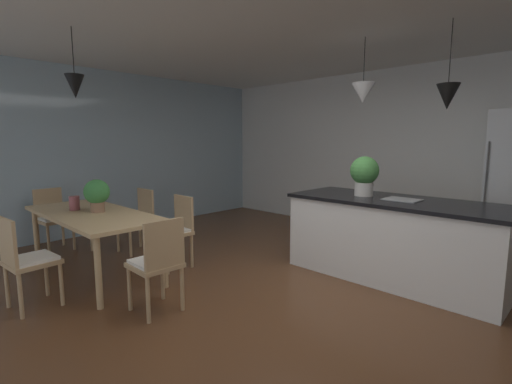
{
  "coord_description": "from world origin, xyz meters",
  "views": [
    {
      "loc": [
        2.05,
        -2.63,
        1.54
      ],
      "look_at": [
        -0.62,
        0.13,
        1.0
      ],
      "focal_mm": 25.53,
      "sensor_mm": 36.0,
      "label": 1
    }
  ],
  "objects": [
    {
      "name": "ground_plane",
      "position": [
        0.0,
        0.0,
        -0.02
      ],
      "size": [
        10.0,
        8.4,
        0.04
      ],
      "primitive_type": "cube",
      "color": "brown"
    },
    {
      "name": "wall_back_kitchen",
      "position": [
        0.0,
        3.26,
        1.35
      ],
      "size": [
        10.0,
        0.12,
        2.7
      ],
      "primitive_type": "cube",
      "color": "silver",
      "rests_on": "ground_plane"
    },
    {
      "name": "window_wall_left_glazing",
      "position": [
        -4.06,
        0.0,
        1.35
      ],
      "size": [
        0.06,
        8.4,
        2.7
      ],
      "primitive_type": "cube",
      "color": "#9EB7C6",
      "rests_on": "ground_plane"
    },
    {
      "name": "dining_table",
      "position": [
        -2.14,
        -0.99,
        0.66
      ],
      "size": [
        2.04,
        0.85,
        0.73
      ],
      "color": "tan",
      "rests_on": "ground_plane"
    },
    {
      "name": "chair_kitchen_end",
      "position": [
        -0.75,
        -0.99,
        0.47
      ],
      "size": [
        0.41,
        0.41,
        0.87
      ],
      "color": "tan",
      "rests_on": "ground_plane"
    },
    {
      "name": "chair_far_right",
      "position": [
        -1.68,
        -0.2,
        0.47
      ],
      "size": [
        0.41,
        0.41,
        0.87
      ],
      "color": "tan",
      "rests_on": "ground_plane"
    },
    {
      "name": "chair_window_end",
      "position": [
        -3.53,
        -1.0,
        0.47
      ],
      "size": [
        0.44,
        0.44,
        0.87
      ],
      "color": "tan",
      "rests_on": "ground_plane"
    },
    {
      "name": "chair_far_left",
      "position": [
        -2.6,
        -0.2,
        0.47
      ],
      "size": [
        0.41,
        0.41,
        0.87
      ],
      "color": "tan",
      "rests_on": "ground_plane"
    },
    {
      "name": "chair_near_right",
      "position": [
        -1.68,
        -1.79,
        0.47
      ],
      "size": [
        0.43,
        0.43,
        0.87
      ],
      "color": "tan",
      "rests_on": "ground_plane"
    },
    {
      "name": "kitchen_island",
      "position": [
        0.41,
        1.3,
        0.46
      ],
      "size": [
        2.32,
        0.96,
        0.91
      ],
      "color": "white",
      "rests_on": "ground_plane"
    },
    {
      "name": "pendant_over_table",
      "position": [
        -2.02,
        -1.14,
        2.1
      ],
      "size": [
        0.19,
        0.19,
        0.72
      ],
      "color": "black"
    },
    {
      "name": "pendant_over_island_main",
      "position": [
        -0.04,
        1.3,
        2.09
      ],
      "size": [
        0.26,
        0.26,
        0.73
      ],
      "color": "black"
    },
    {
      "name": "pendant_over_island_aux",
      "position": [
        0.86,
        1.3,
        1.97
      ],
      "size": [
        0.22,
        0.22,
        0.86
      ],
      "color": "black"
    },
    {
      "name": "potted_plant_on_island",
      "position": [
        0.01,
        1.3,
        1.16
      ],
      "size": [
        0.33,
        0.33,
        0.46
      ],
      "color": "beige",
      "rests_on": "kitchen_island"
    },
    {
      "name": "potted_plant_on_table",
      "position": [
        -2.12,
        -0.94,
        0.95
      ],
      "size": [
        0.28,
        0.28,
        0.38
      ],
      "color": "#8C664C",
      "rests_on": "dining_table"
    },
    {
      "name": "vase_on_dining_table",
      "position": [
        -2.43,
        -1.08,
        0.81
      ],
      "size": [
        0.12,
        0.12,
        0.17
      ],
      "color": "#994C51",
      "rests_on": "dining_table"
    }
  ]
}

